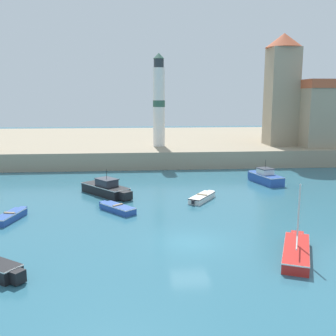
{
  "coord_description": "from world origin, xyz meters",
  "views": [
    {
      "loc": [
        -3.44,
        -23.83,
        9.3
      ],
      "look_at": [
        -0.08,
        15.93,
        2.0
      ],
      "focal_mm": 42.0,
      "sensor_mm": 36.0,
      "label": 1
    }
  ],
  "objects_px": {
    "sailboat_red_0": "(296,251)",
    "motorboat_blue_5": "(265,177)",
    "dinghy_blue_4": "(117,208)",
    "church": "(309,107)",
    "dinghy_blue_7": "(10,216)",
    "dinghy_white_2": "(202,197)",
    "motorboat_black_6": "(106,189)",
    "lighthouse": "(159,102)"
  },
  "relations": [
    {
      "from": "lighthouse",
      "to": "motorboat_black_6",
      "type": "bearing_deg",
      "value": -108.18
    },
    {
      "from": "dinghy_blue_4",
      "to": "motorboat_blue_5",
      "type": "distance_m",
      "value": 18.26
    },
    {
      "from": "dinghy_blue_4",
      "to": "lighthouse",
      "type": "relative_size",
      "value": 0.27
    },
    {
      "from": "dinghy_white_2",
      "to": "church",
      "type": "height_order",
      "value": "church"
    },
    {
      "from": "dinghy_white_2",
      "to": "motorboat_black_6",
      "type": "bearing_deg",
      "value": 162.78
    },
    {
      "from": "motorboat_black_6",
      "to": "dinghy_white_2",
      "type": "bearing_deg",
      "value": -17.22
    },
    {
      "from": "motorboat_black_6",
      "to": "motorboat_blue_5",
      "type": "bearing_deg",
      "value": 12.86
    },
    {
      "from": "dinghy_blue_7",
      "to": "church",
      "type": "relative_size",
      "value": 0.25
    },
    {
      "from": "dinghy_white_2",
      "to": "sailboat_red_0",
      "type": "bearing_deg",
      "value": -75.78
    },
    {
      "from": "dinghy_blue_7",
      "to": "church",
      "type": "distance_m",
      "value": 46.3
    },
    {
      "from": "sailboat_red_0",
      "to": "church",
      "type": "height_order",
      "value": "church"
    },
    {
      "from": "dinghy_blue_7",
      "to": "church",
      "type": "height_order",
      "value": "church"
    },
    {
      "from": "sailboat_red_0",
      "to": "dinghy_blue_4",
      "type": "relative_size",
      "value": 1.64
    },
    {
      "from": "sailboat_red_0",
      "to": "motorboat_blue_5",
      "type": "relative_size",
      "value": 1.09
    },
    {
      "from": "dinghy_blue_7",
      "to": "sailboat_red_0",
      "type": "bearing_deg",
      "value": -24.43
    },
    {
      "from": "dinghy_blue_4",
      "to": "church",
      "type": "height_order",
      "value": "church"
    },
    {
      "from": "sailboat_red_0",
      "to": "dinghy_white_2",
      "type": "bearing_deg",
      "value": 104.22
    },
    {
      "from": "sailboat_red_0",
      "to": "motorboat_blue_5",
      "type": "xyz_separation_m",
      "value": [
        4.7,
        19.67,
        0.27
      ]
    },
    {
      "from": "dinghy_white_2",
      "to": "dinghy_blue_7",
      "type": "xyz_separation_m",
      "value": [
        -15.58,
        -4.51,
        0.03
      ]
    },
    {
      "from": "dinghy_white_2",
      "to": "motorboat_black_6",
      "type": "distance_m",
      "value": 9.23
    },
    {
      "from": "motorboat_blue_5",
      "to": "sailboat_red_0",
      "type": "bearing_deg",
      "value": -103.43
    },
    {
      "from": "church",
      "to": "dinghy_blue_4",
      "type": "bearing_deg",
      "value": -136.06
    },
    {
      "from": "dinghy_blue_4",
      "to": "church",
      "type": "bearing_deg",
      "value": 43.94
    },
    {
      "from": "dinghy_white_2",
      "to": "lighthouse",
      "type": "distance_m",
      "value": 23.36
    },
    {
      "from": "motorboat_black_6",
      "to": "dinghy_blue_7",
      "type": "xyz_separation_m",
      "value": [
        -6.76,
        -7.25,
        -0.29
      ]
    },
    {
      "from": "dinghy_white_2",
      "to": "lighthouse",
      "type": "height_order",
      "value": "lighthouse"
    },
    {
      "from": "motorboat_blue_5",
      "to": "motorboat_black_6",
      "type": "distance_m",
      "value": 17.26
    },
    {
      "from": "dinghy_blue_4",
      "to": "motorboat_black_6",
      "type": "xyz_separation_m",
      "value": [
        -1.24,
        5.66,
        0.3
      ]
    },
    {
      "from": "motorboat_black_6",
      "to": "lighthouse",
      "type": "distance_m",
      "value": 21.49
    },
    {
      "from": "dinghy_white_2",
      "to": "dinghy_blue_4",
      "type": "height_order",
      "value": "dinghy_blue_4"
    },
    {
      "from": "dinghy_blue_4",
      "to": "motorboat_blue_5",
      "type": "height_order",
      "value": "motorboat_blue_5"
    },
    {
      "from": "dinghy_blue_4",
      "to": "dinghy_blue_7",
      "type": "xyz_separation_m",
      "value": [
        -8.0,
        -1.59,
        0.01
      ]
    },
    {
      "from": "motorboat_blue_5",
      "to": "motorboat_black_6",
      "type": "relative_size",
      "value": 0.93
    },
    {
      "from": "dinghy_white_2",
      "to": "church",
      "type": "bearing_deg",
      "value": 49.71
    },
    {
      "from": "sailboat_red_0",
      "to": "dinghy_blue_4",
      "type": "bearing_deg",
      "value": 136.96
    },
    {
      "from": "sailboat_red_0",
      "to": "motorboat_blue_5",
      "type": "height_order",
      "value": "sailboat_red_0"
    },
    {
      "from": "sailboat_red_0",
      "to": "lighthouse",
      "type": "relative_size",
      "value": 0.44
    },
    {
      "from": "church",
      "to": "dinghy_blue_7",
      "type": "bearing_deg",
      "value": -141.59
    },
    {
      "from": "church",
      "to": "motorboat_black_6",
      "type": "bearing_deg",
      "value": -143.95
    },
    {
      "from": "sailboat_red_0",
      "to": "church",
      "type": "xyz_separation_m",
      "value": [
        16.93,
        36.98,
        7.3
      ]
    },
    {
      "from": "dinghy_white_2",
      "to": "motorboat_blue_5",
      "type": "bearing_deg",
      "value": 39.36
    },
    {
      "from": "motorboat_blue_5",
      "to": "church",
      "type": "distance_m",
      "value": 22.33
    }
  ]
}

